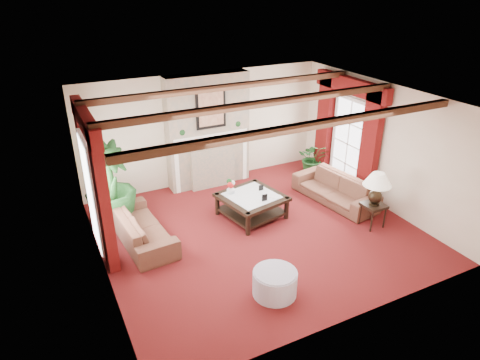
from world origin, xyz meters
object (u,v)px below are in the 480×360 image
sofa_left (141,222)px  ottoman (275,283)px  potted_palm (112,202)px  sofa_right (335,185)px  coffee_table (252,206)px  side_table (372,215)px

sofa_left → ottoman: bearing=-153.4°
potted_palm → ottoman: (1.85, -3.38, -0.29)m
sofa_right → coffee_table: 2.04m
sofa_left → ottoman: 2.93m
sofa_right → ottoman: (-2.85, -2.14, -0.19)m
potted_palm → side_table: 5.32m
sofa_left → side_table: (4.36, -1.58, -0.15)m
coffee_table → ottoman: bearing=-120.9°
side_table → ottoman: side_table is taller
sofa_right → ottoman: 3.57m
sofa_right → sofa_left: bearing=-103.7°
potted_palm → side_table: bearing=-27.6°
potted_palm → coffee_table: potted_palm is taller
potted_palm → coffee_table: size_ratio=1.70×
sofa_left → sofa_right: bearing=-99.2°
sofa_right → ottoman: size_ratio=2.94×
ottoman → sofa_right: bearing=36.9°
potted_palm → coffee_table: bearing=-20.8°
sofa_left → sofa_right: (4.35, -0.37, 0.00)m
sofa_left → coffee_table: 2.34m
sofa_left → coffee_table: bearing=-97.9°
sofa_left → potted_palm: (-0.35, 0.88, 0.11)m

